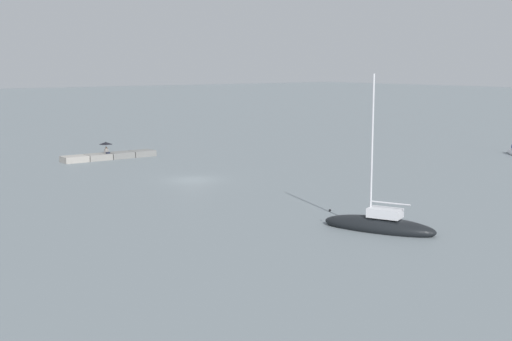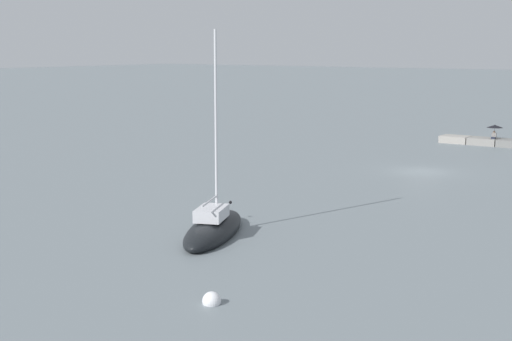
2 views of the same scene
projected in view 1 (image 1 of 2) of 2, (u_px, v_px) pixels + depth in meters
The scene contains 5 objects.
ground_plane at pixel (193, 180), 62.41m from camera, with size 500.00×500.00×0.00m, color slate.
seawall_pier at pixel (109, 156), 76.14m from camera, with size 10.73×1.98×0.67m.
person_seated_grey_left at pixel (107, 151), 75.69m from camera, with size 0.45×0.64×0.73m.
umbrella_open_black at pixel (106, 143), 75.68m from camera, with size 1.45×1.45×1.31m.
sailboat_black_near at pixel (379, 225), 43.37m from camera, with size 4.82×7.57×10.19m.
Camera 1 is at (32.55, 52.54, 10.40)m, focal length 48.28 mm.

